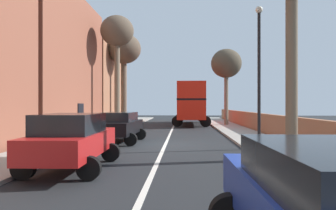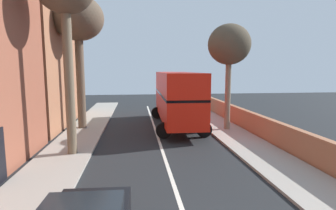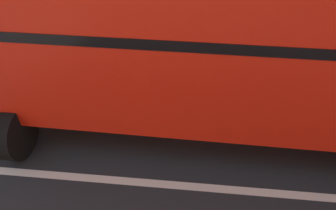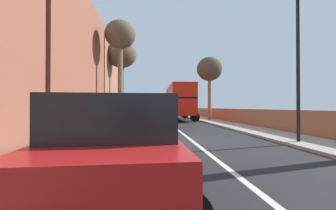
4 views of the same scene
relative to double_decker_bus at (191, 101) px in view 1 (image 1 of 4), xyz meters
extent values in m
plane|color=black|center=(-1.70, -15.46, -2.35)|extent=(84.00, 84.00, 0.00)
cube|color=silver|center=(-1.70, -15.46, -2.35)|extent=(0.16, 54.00, 0.01)
cube|color=#9E998E|center=(-6.60, -15.46, -2.29)|extent=(2.60, 60.00, 0.12)
cube|color=#9E998E|center=(3.20, -15.46, -2.29)|extent=(2.60, 60.00, 0.12)
cube|color=brown|center=(-10.20, -9.46, 2.61)|extent=(4.00, 11.52, 9.92)
cube|color=black|center=(-8.17, -9.46, -1.30)|extent=(0.08, 1.10, 2.10)
cube|color=#9E6647|center=(-10.20, 2.54, 2.39)|extent=(4.00, 11.52, 9.49)
cube|color=#194C23|center=(-8.17, 2.54, -1.30)|extent=(0.08, 1.10, 2.10)
cube|color=#9E6647|center=(4.75, -15.46, -1.65)|extent=(0.36, 54.00, 1.40)
cube|color=red|center=(0.00, -0.01, -0.80)|extent=(2.70, 10.20, 1.70)
cube|color=black|center=(0.00, -0.01, 0.13)|extent=(2.72, 10.10, 0.16)
cube|color=red|center=(0.00, -0.01, 0.96)|extent=(2.70, 10.20, 1.50)
cube|color=black|center=(0.10, 5.05, -0.72)|extent=(2.20, 0.10, 1.19)
cylinder|color=black|center=(-1.21, 3.47, -1.85)|extent=(1.01, 0.32, 1.00)
cylinder|color=black|center=(1.35, 3.42, -1.85)|extent=(1.01, 0.32, 1.00)
cylinder|color=black|center=(-1.35, -3.44, -1.85)|extent=(1.01, 0.32, 1.00)
cylinder|color=black|center=(1.21, -3.49, -1.85)|extent=(1.01, 0.32, 1.00)
cube|color=#AD1919|center=(-4.20, -21.54, -1.54)|extent=(1.81, 4.32, 0.66)
cube|color=black|center=(-4.20, -21.75, -0.92)|extent=(1.63, 2.39, 0.58)
cylinder|color=black|center=(-5.11, -20.23, -2.03)|extent=(0.65, 0.24, 0.64)
cylinder|color=black|center=(-3.35, -20.19, -2.03)|extent=(0.65, 0.24, 0.64)
cylinder|color=black|center=(-5.05, -22.88, -2.03)|extent=(0.65, 0.24, 0.64)
cylinder|color=black|center=(-3.29, -22.84, -2.03)|extent=(0.65, 0.24, 0.64)
cube|color=black|center=(-4.20, -14.84, -1.54)|extent=(1.93, 4.39, 0.66)
cube|color=black|center=(-4.21, -15.06, -0.98)|extent=(1.71, 2.44, 0.47)
cylinder|color=black|center=(-5.05, -13.47, -2.03)|extent=(0.65, 0.24, 0.64)
cylinder|color=black|center=(-3.25, -13.54, -2.03)|extent=(0.65, 0.24, 0.64)
cylinder|color=black|center=(-5.16, -16.15, -2.03)|extent=(0.65, 0.24, 0.64)
cylinder|color=black|center=(-3.35, -16.22, -2.03)|extent=(0.65, 0.24, 0.64)
cylinder|color=brown|center=(-6.24, -6.23, 1.48)|extent=(0.45, 0.45, 7.43)
ellipsoid|color=brown|center=(-6.24, -6.23, 5.74)|extent=(2.74, 2.74, 2.51)
cylinder|color=brown|center=(-6.90, -0.16, 1.24)|extent=(0.57, 0.57, 6.95)
ellipsoid|color=brown|center=(-6.90, -0.16, 5.42)|extent=(3.52, 3.52, 3.07)
cylinder|color=brown|center=(3.16, -19.46, 1.05)|extent=(0.42, 0.42, 6.56)
cylinder|color=#7A6B56|center=(3.31, -1.80, 0.40)|extent=(0.39, 0.39, 5.27)
ellipsoid|color=#4C4233|center=(3.31, -1.80, 3.61)|extent=(2.89, 2.89, 2.75)
cylinder|color=black|center=(2.60, -17.00, 0.77)|extent=(0.14, 0.14, 6.00)
sphere|color=silver|center=(2.60, -17.00, 3.92)|extent=(0.32, 0.32, 0.32)
camera|label=1|loc=(-0.81, -30.62, -0.36)|focal=32.03mm
camera|label=2|loc=(-3.06, -19.63, 1.91)|focal=28.53mm
camera|label=3|loc=(-4.85, 0.25, 2.00)|focal=31.32mm
camera|label=4|loc=(-3.72, -25.25, -0.78)|focal=22.31mm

